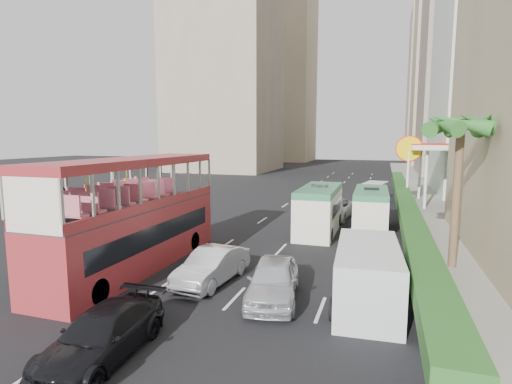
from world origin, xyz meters
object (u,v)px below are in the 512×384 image
at_px(panel_van_near, 368,275).
at_px(shell_station, 447,175).
at_px(car_silver_lane_b, 273,299).
at_px(car_black, 104,357).
at_px(car_silver_lane_a, 212,282).
at_px(panel_van_far, 374,193).
at_px(double_decker_bus, 135,214).
at_px(minibus_near, 319,210).
at_px(minibus_far, 371,210).
at_px(palm_tree, 456,197).
at_px(van_asset, 333,218).

xyz_separation_m(panel_van_near, shell_station, (5.69, 23.99, 1.68)).
distance_m(car_silver_lane_b, car_black, 6.21).
bearing_deg(car_silver_lane_a, panel_van_far, 82.61).
height_order(double_decker_bus, car_silver_lane_a, double_decker_bus).
bearing_deg(car_black, double_decker_bus, 115.34).
relative_size(double_decker_bus, minibus_near, 1.68).
xyz_separation_m(minibus_far, panel_van_far, (-0.13, 12.20, -0.44)).
relative_size(car_silver_lane_b, palm_tree, 0.69).
relative_size(minibus_near, shell_station, 0.82).
height_order(car_black, minibus_far, minibus_far).
distance_m(minibus_near, minibus_far, 3.40).
bearing_deg(car_silver_lane_b, palm_tree, 30.09).
bearing_deg(palm_tree, double_decker_bus, -163.84).
distance_m(van_asset, minibus_near, 4.96).
relative_size(car_black, van_asset, 0.86).
relative_size(minibus_near, minibus_far, 1.07).
distance_m(car_black, minibus_far, 19.02).
distance_m(van_asset, palm_tree, 12.71).
bearing_deg(car_silver_lane_a, shell_station, 69.52).
height_order(minibus_near, palm_tree, palm_tree).
bearing_deg(car_silver_lane_a, van_asset, 84.43).
distance_m(minibus_near, panel_van_far, 13.92).
bearing_deg(minibus_far, panel_van_near, -89.81).
distance_m(car_silver_lane_a, shell_station, 26.67).
xyz_separation_m(car_silver_lane_a, panel_van_far, (5.76, 23.91, 0.91)).
bearing_deg(van_asset, minibus_far, -43.06).
distance_m(minibus_near, panel_van_near, 11.14).
height_order(double_decker_bus, car_silver_lane_b, double_decker_bus).
relative_size(car_silver_lane_a, palm_tree, 0.67).
distance_m(car_silver_lane_a, panel_van_far, 24.61).
xyz_separation_m(car_silver_lane_b, panel_van_near, (3.32, 0.65, 1.07)).
xyz_separation_m(minibus_near, panel_van_far, (2.97, 13.59, -0.54)).
bearing_deg(double_decker_bus, minibus_near, 54.33).
bearing_deg(panel_van_far, car_silver_lane_b, -85.44).
distance_m(car_silver_lane_b, palm_tree, 9.47).
bearing_deg(palm_tree, minibus_near, 140.91).
distance_m(palm_tree, shell_station, 19.14).
bearing_deg(double_decker_bus, van_asset, 63.24).
bearing_deg(minibus_far, car_silver_lane_b, -104.70).
height_order(double_decker_bus, panel_van_near, double_decker_bus).
xyz_separation_m(palm_tree, shell_station, (2.20, 19.00, -0.63)).
bearing_deg(panel_van_far, panel_van_near, -77.78).
distance_m(car_silver_lane_a, minibus_near, 10.79).
bearing_deg(car_silver_lane_b, shell_station, 60.37).
xyz_separation_m(minibus_near, minibus_far, (3.10, 1.39, -0.10)).
height_order(car_silver_lane_a, minibus_near, minibus_near).
distance_m(minibus_far, palm_tree, 8.22).
height_order(car_silver_lane_b, van_asset, car_silver_lane_b).
distance_m(car_black, shell_station, 32.45).
height_order(double_decker_bus, minibus_near, double_decker_bus).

